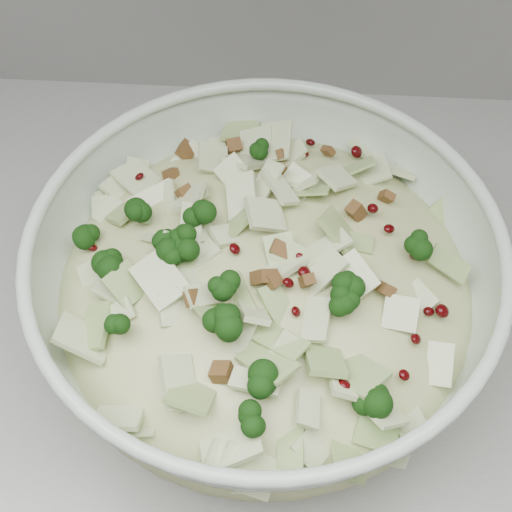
{
  "coord_description": "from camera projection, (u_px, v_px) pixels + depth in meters",
  "views": [
    {
      "loc": [
        0.18,
        1.25,
        1.52
      ],
      "look_at": [
        0.16,
        1.62,
        1.02
      ],
      "focal_mm": 50.0,
      "sensor_mm": 36.0,
      "label": 1
    }
  ],
  "objects": [
    {
      "name": "counter",
      "position": [
        161.0,
        417.0,
        1.14
      ],
      "size": [
        3.6,
        0.6,
        0.9
      ],
      "primitive_type": "cube",
      "color": "#A6A6A1",
      "rests_on": "floor"
    },
    {
      "name": "mixing_bowl",
      "position": [
        265.0,
        291.0,
        0.64
      ],
      "size": [
        0.47,
        0.47,
        0.16
      ],
      "rotation": [
        0.0,
        0.0,
        -0.18
      ],
      "color": "silver",
      "rests_on": "counter"
    },
    {
      "name": "salad",
      "position": [
        265.0,
        275.0,
        0.62
      ],
      "size": [
        0.38,
        0.38,
        0.16
      ],
      "rotation": [
        0.0,
        0.0,
        -0.0
      ],
      "color": "beige",
      "rests_on": "mixing_bowl"
    }
  ]
}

